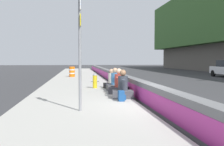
# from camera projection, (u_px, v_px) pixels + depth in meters

# --- Properties ---
(ground_plane) EXTENTS (160.00, 160.00, 0.00)m
(ground_plane) POSITION_uv_depth(u_px,v_px,m) (154.00, 109.00, 9.40)
(ground_plane) COLOR #353538
(ground_plane) RESTS_ON ground
(sidewalk_strip) EXTENTS (80.00, 4.40, 0.14)m
(sidewalk_strip) POSITION_uv_depth(u_px,v_px,m) (79.00, 109.00, 9.06)
(sidewalk_strip) COLOR #A8A59E
(sidewalk_strip) RESTS_ON ground_plane
(jersey_barrier) EXTENTS (76.00, 0.45, 0.85)m
(jersey_barrier) POSITION_uv_depth(u_px,v_px,m) (154.00, 97.00, 9.38)
(jersey_barrier) COLOR slate
(jersey_barrier) RESTS_ON ground_plane
(route_sign_post) EXTENTS (0.44, 0.09, 3.60)m
(route_sign_post) POSITION_uv_depth(u_px,v_px,m) (80.00, 44.00, 8.24)
(route_sign_post) COLOR gray
(route_sign_post) RESTS_ON sidewalk_strip
(fire_hydrant) EXTENTS (0.26, 0.46, 0.88)m
(fire_hydrant) POSITION_uv_depth(u_px,v_px,m) (95.00, 80.00, 15.03)
(fire_hydrant) COLOR gold
(fire_hydrant) RESTS_ON sidewalk_strip
(seated_person_foreground) EXTENTS (0.82, 0.93, 1.19)m
(seated_person_foreground) POSITION_uv_depth(u_px,v_px,m) (123.00, 89.00, 11.10)
(seated_person_foreground) COLOR #424247
(seated_person_foreground) RESTS_ON sidewalk_strip
(seated_person_middle) EXTENTS (0.97, 1.05, 1.19)m
(seated_person_middle) POSITION_uv_depth(u_px,v_px,m) (119.00, 86.00, 12.44)
(seated_person_middle) COLOR black
(seated_person_middle) RESTS_ON sidewalk_strip
(seated_person_rear) EXTENTS (0.76, 0.86, 1.18)m
(seated_person_rear) POSITION_uv_depth(u_px,v_px,m) (115.00, 84.00, 13.75)
(seated_person_rear) COLOR #424247
(seated_person_rear) RESTS_ON sidewalk_strip
(seated_person_far) EXTENTS (0.80, 0.89, 1.08)m
(seated_person_far) POSITION_uv_depth(u_px,v_px,m) (111.00, 82.00, 15.00)
(seated_person_far) COLOR black
(seated_person_far) RESTS_ON sidewalk_strip
(backpack) EXTENTS (0.32, 0.28, 0.40)m
(backpack) POSITION_uv_depth(u_px,v_px,m) (121.00, 96.00, 10.30)
(backpack) COLOR navy
(backpack) RESTS_ON sidewalk_strip
(construction_barrel) EXTENTS (0.54, 0.54, 0.95)m
(construction_barrel) POSITION_uv_depth(u_px,v_px,m) (72.00, 72.00, 24.93)
(construction_barrel) COLOR orange
(construction_barrel) RESTS_ON sidewalk_strip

